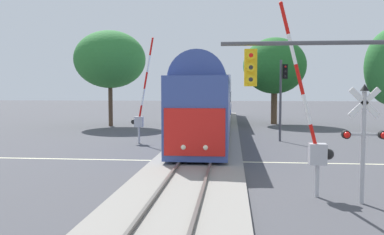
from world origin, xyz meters
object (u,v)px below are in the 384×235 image
(traffic_signal_near_right, at_px, (363,79))
(traffic_signal_far_side, at_px, (283,87))
(elm_centre_background, at_px, (275,66))
(crossing_gate_far, at_px, (140,111))
(crossing_gate_near, at_px, (315,137))
(crossing_signal_mast, at_px, (364,131))
(oak_behind_train, at_px, (110,59))
(commuter_train, at_px, (214,98))

(traffic_signal_near_right, bearing_deg, traffic_signal_far_side, 89.90)
(elm_centre_background, bearing_deg, traffic_signal_far_side, -93.47)
(crossing_gate_far, height_order, traffic_signal_far_side, crossing_gate_far)
(crossing_gate_near, relative_size, crossing_gate_far, 0.92)
(crossing_signal_mast, relative_size, traffic_signal_near_right, 0.65)
(traffic_signal_near_right, bearing_deg, crossing_signal_mast, 70.91)
(crossing_signal_mast, height_order, traffic_signal_far_side, traffic_signal_far_side)
(oak_behind_train, bearing_deg, crossing_gate_far, -65.25)
(crossing_gate_near, bearing_deg, oak_behind_train, 119.82)
(traffic_signal_near_right, bearing_deg, crossing_gate_near, 105.01)
(traffic_signal_near_right, bearing_deg, crossing_gate_far, 121.50)
(traffic_signal_near_right, bearing_deg, commuter_train, 101.05)
(crossing_gate_near, height_order, crossing_signal_mast, crossing_gate_near)
(crossing_signal_mast, height_order, elm_centre_background, elm_centre_background)
(oak_behind_train, bearing_deg, crossing_signal_mast, -58.64)
(commuter_train, relative_size, oak_behind_train, 4.44)
(traffic_signal_near_right, xyz_separation_m, oak_behind_train, (-15.31, 28.10, 2.65))
(commuter_train, relative_size, traffic_signal_near_right, 7.10)
(crossing_gate_near, height_order, crossing_gate_far, crossing_gate_far)
(traffic_signal_near_right, height_order, oak_behind_train, oak_behind_train)
(commuter_train, height_order, crossing_gate_near, crossing_gate_near)
(crossing_gate_near, relative_size, elm_centre_background, 0.72)
(traffic_signal_near_right, distance_m, elm_centre_background, 32.25)
(oak_behind_train, bearing_deg, commuter_train, -11.12)
(elm_centre_background, bearing_deg, commuter_train, -134.69)
(crossing_gate_near, xyz_separation_m, traffic_signal_near_right, (0.70, -2.61, 1.82))
(oak_behind_train, bearing_deg, traffic_signal_far_side, -34.33)
(traffic_signal_far_side, bearing_deg, elm_centre_background, 86.53)
(crossing_gate_near, relative_size, traffic_signal_near_right, 1.11)
(crossing_gate_far, relative_size, traffic_signal_far_side, 1.25)
(traffic_signal_far_side, bearing_deg, traffic_signal_near_right, -90.10)
(traffic_signal_near_right, bearing_deg, elm_centre_background, 88.37)
(crossing_gate_far, xyz_separation_m, traffic_signal_near_right, (9.53, -15.55, 1.71))
(commuter_train, bearing_deg, crossing_gate_near, -79.40)
(traffic_signal_far_side, height_order, oak_behind_train, oak_behind_train)
(elm_centre_background, height_order, oak_behind_train, oak_behind_train)
(traffic_signal_far_side, xyz_separation_m, elm_centre_background, (0.88, 14.55, 2.26))
(elm_centre_background, bearing_deg, crossing_gate_near, -93.12)
(traffic_signal_far_side, relative_size, elm_centre_background, 0.63)
(commuter_train, bearing_deg, elm_centre_background, 45.31)
(crossing_gate_near, bearing_deg, commuter_train, 100.60)
(crossing_gate_near, bearing_deg, traffic_signal_far_side, 87.22)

